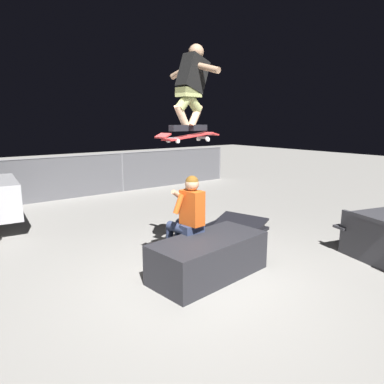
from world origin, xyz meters
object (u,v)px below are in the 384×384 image
(person_sitting_on_ledge, at_px, (187,216))
(skateboard, at_px, (189,136))
(ledge_box_main, at_px, (209,257))
(skater_airborne, at_px, (192,84))
(kicker_ramp, at_px, (233,230))

(person_sitting_on_ledge, xyz_separation_m, skateboard, (-0.08, -0.16, 1.15))
(ledge_box_main, distance_m, person_sitting_on_ledge, 0.68)
(ledge_box_main, height_order, skater_airborne, skater_airborne)
(skateboard, height_order, kicker_ramp, skateboard)
(skater_airborne, bearing_deg, skateboard, -173.31)
(skateboard, relative_size, skater_airborne, 0.93)
(person_sitting_on_ledge, xyz_separation_m, kicker_ramp, (1.67, 0.73, -0.73))
(ledge_box_main, bearing_deg, skateboard, 112.06)
(skateboard, relative_size, kicker_ramp, 0.73)
(skater_airborne, distance_m, kicker_ramp, 3.20)
(ledge_box_main, relative_size, person_sitting_on_ledge, 1.21)
(skater_airborne, bearing_deg, ledge_box_main, -78.10)
(ledge_box_main, xyz_separation_m, person_sitting_on_ledge, (-0.04, 0.45, 0.51))
(ledge_box_main, bearing_deg, skater_airborne, 101.90)
(ledge_box_main, relative_size, kicker_ramp, 1.17)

